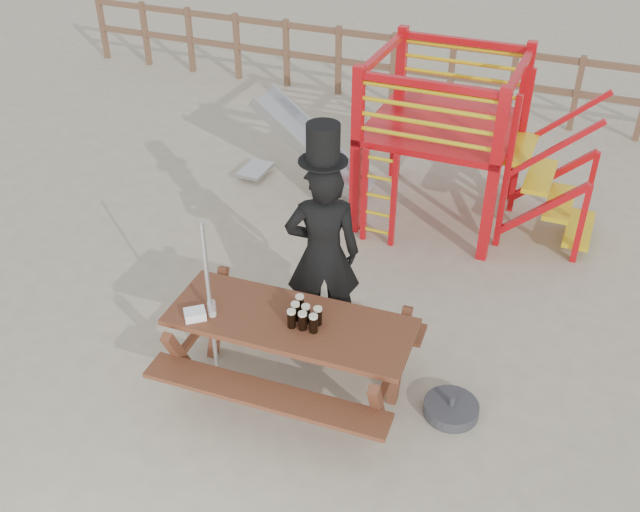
% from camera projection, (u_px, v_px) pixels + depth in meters
% --- Properties ---
extents(ground, '(60.00, 60.00, 0.00)m').
position_uv_depth(ground, '(308.00, 390.00, 6.58)').
color(ground, tan).
rests_on(ground, ground).
extents(back_fence, '(15.09, 0.09, 1.20)m').
position_uv_depth(back_fence, '(482.00, 72.00, 11.51)').
color(back_fence, brown).
rests_on(back_fence, ground).
extents(playground_fort, '(4.71, 1.84, 2.10)m').
position_uv_depth(playground_fort, '(435.00, 136.00, 8.67)').
color(playground_fort, '#BB0C12').
rests_on(playground_fort, ground).
extents(picnic_table, '(2.21, 1.58, 0.83)m').
position_uv_depth(picnic_table, '(291.00, 346.00, 6.30)').
color(picnic_table, brown).
rests_on(picnic_table, ground).
extents(man_with_hat, '(0.84, 0.72, 2.29)m').
position_uv_depth(man_with_hat, '(323.00, 250.00, 6.67)').
color(man_with_hat, black).
rests_on(man_with_hat, ground).
extents(metal_pole, '(0.04, 0.04, 1.75)m').
position_uv_depth(metal_pole, '(211.00, 309.00, 6.17)').
color(metal_pole, '#B2B2B7').
rests_on(metal_pole, ground).
extents(parasol_base, '(0.49, 0.49, 0.21)m').
position_uv_depth(parasol_base, '(451.00, 409.00, 6.31)').
color(parasol_base, '#333438').
rests_on(parasol_base, ground).
extents(paper_bag, '(0.23, 0.22, 0.08)m').
position_uv_depth(paper_bag, '(195.00, 314.00, 6.12)').
color(paper_bag, white).
rests_on(paper_bag, picnic_table).
extents(stout_pints, '(0.29, 0.29, 0.17)m').
position_uv_depth(stout_pints, '(304.00, 315.00, 6.04)').
color(stout_pints, black).
rests_on(stout_pints, picnic_table).
extents(empty_glasses, '(0.07, 0.07, 0.15)m').
position_uv_depth(empty_glasses, '(212.00, 309.00, 6.14)').
color(empty_glasses, silver).
rests_on(empty_glasses, picnic_table).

